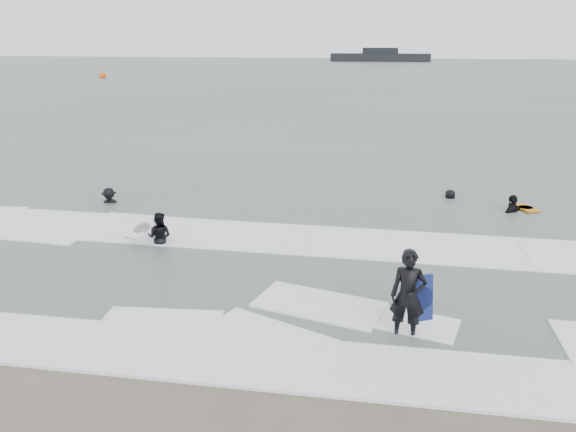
% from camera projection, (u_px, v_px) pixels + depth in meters
% --- Properties ---
extents(ground, '(320.00, 320.00, 0.00)m').
position_uv_depth(ground, '(242.00, 343.00, 11.16)').
color(ground, brown).
rests_on(ground, ground).
extents(sea, '(320.00, 320.00, 0.00)m').
position_uv_depth(sea, '(377.00, 77.00, 86.09)').
color(sea, '#47544C').
rests_on(sea, ground).
extents(surfer_centre, '(0.73, 0.51, 1.92)m').
position_uv_depth(surfer_centre, '(405.00, 338.00, 11.37)').
color(surfer_centre, black).
rests_on(surfer_centre, ground).
extents(surfer_wading, '(0.76, 0.60, 1.53)m').
position_uv_depth(surfer_wading, '(160.00, 244.00, 16.54)').
color(surfer_wading, black).
rests_on(surfer_wading, ground).
extents(surfer_breaker, '(1.06, 0.77, 1.47)m').
position_uv_depth(surfer_breaker, '(110.00, 205.00, 20.45)').
color(surfer_breaker, black).
rests_on(surfer_breaker, ground).
extents(surfer_right_near, '(1.04, 1.07, 1.80)m').
position_uv_depth(surfer_right_near, '(512.00, 213.00, 19.50)').
color(surfer_right_near, black).
rests_on(surfer_right_near, ground).
extents(surfer_right_far, '(0.83, 0.65, 1.51)m').
position_uv_depth(surfer_right_far, '(450.00, 199.00, 21.13)').
color(surfer_right_far, black).
rests_on(surfer_right_far, ground).
extents(surf_foam, '(30.03, 9.06, 0.09)m').
position_uv_depth(surf_foam, '(279.00, 270.00, 14.62)').
color(surf_foam, white).
rests_on(surf_foam, ground).
extents(bodyboards, '(12.55, 10.28, 1.25)m').
position_uv_depth(bodyboards, '(368.00, 236.00, 15.74)').
color(bodyboards, '#101A4F').
rests_on(bodyboards, ground).
extents(buoy, '(1.00, 1.00, 1.65)m').
position_uv_depth(buoy, '(103.00, 76.00, 83.26)').
color(buoy, '#F9460B').
rests_on(buoy, ground).
extents(vessel_horizon, '(24.54, 4.38, 3.33)m').
position_uv_depth(vessel_horizon, '(380.00, 57.00, 140.27)').
color(vessel_horizon, black).
rests_on(vessel_horizon, ground).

